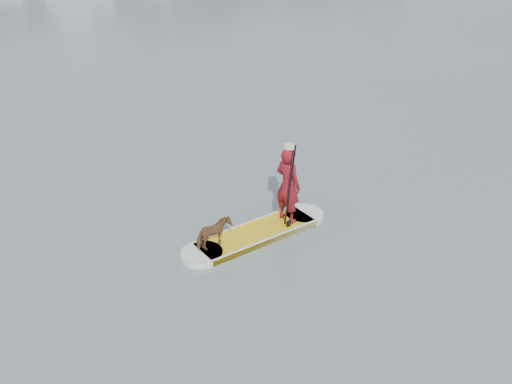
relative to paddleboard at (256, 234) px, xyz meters
name	(u,v)px	position (x,y,z in m)	size (l,w,h in m)	color
ground	(193,316)	(-1.96, -1.73, -0.06)	(140.00, 140.00, 0.00)	slate
paddleboard	(256,234)	(0.00, 0.00, 0.00)	(3.26, 1.24, 0.12)	gold
paddler	(288,185)	(0.77, 0.14, 0.86)	(0.58, 0.38, 1.59)	maroon
white_cap	(289,147)	(0.77, 0.14, 1.69)	(0.22, 0.22, 0.07)	silver
dog	(214,234)	(-0.96, -0.17, 0.35)	(0.32, 0.69, 0.59)	#53321C
paddle	(290,197)	(0.67, -0.12, 0.74)	(0.10, 0.30, 2.00)	black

